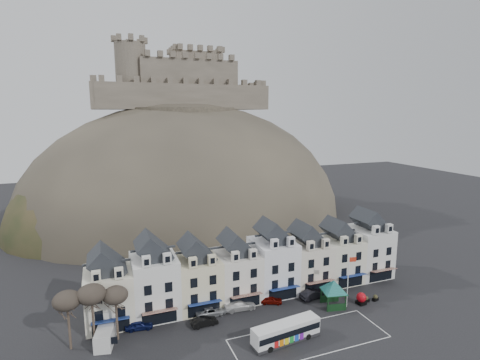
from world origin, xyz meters
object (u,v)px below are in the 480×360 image
bus_shelter (334,286)px  red_buoy (361,298)px  bus (286,331)px  flagpole (349,278)px  car_white (239,305)px  car_charcoal (313,294)px  car_navy (139,325)px  car_silver (211,311)px  car_black (205,322)px  white_van (105,336)px  car_maroon (271,300)px

bus_shelter → red_buoy: bearing=-0.1°
bus_shelter → bus: bearing=-142.1°
flagpole → car_white: flagpole is taller
car_charcoal → car_navy: bearing=79.7°
flagpole → car_charcoal: bearing=130.9°
red_buoy → car_charcoal: red_buoy is taller
flagpole → car_silver: size_ratio=1.77×
car_black → car_navy: bearing=70.7°
flagpole → white_van: bearing=174.6°
car_silver → car_black: bearing=144.5°
bus → car_black: size_ratio=2.57×
white_van → car_white: (20.20, 1.86, -0.37)m
red_buoy → car_maroon: bearing=158.3°
car_charcoal → white_van: bearing=83.2°
car_charcoal → red_buoy: bearing=-133.3°
car_charcoal → bus_shelter: bearing=-163.6°
car_navy → car_maroon: size_ratio=1.05×
red_buoy → car_maroon: 14.91m
car_maroon → car_charcoal: car_charcoal is taller
white_van → car_black: 13.83m
bus_shelter → flagpole: (2.16, -0.86, 1.44)m
flagpole → car_silver: bearing=166.0°
bus_shelter → car_maroon: size_ratio=1.84×
white_van → car_white: bearing=17.1°
bus → white_van: size_ratio=1.90×
car_black → car_silver: bearing=-38.8°
bus → car_navy: bus is taller
car_black → car_charcoal: (19.43, 1.47, 0.13)m
flagpole → car_navy: (-32.39, 5.36, -4.29)m
car_white → car_charcoal: 13.07m
flagpole → car_silver: (-21.46, 5.36, -4.28)m
car_navy → car_charcoal: size_ratio=0.84×
bus → car_white: bus is taller
flagpole → bus: bearing=-160.6°
red_buoy → white_van: size_ratio=0.37×
bus → car_maroon: size_ratio=2.68×
red_buoy → car_maroon: (-13.85, 5.51, -0.36)m
flagpole → red_buoy: bearing=-3.3°
car_white → car_silver: bearing=92.2°
bus_shelter → red_buoy: 5.50m
bus → bus_shelter: bearing=19.7°
bus_shelter → car_silver: (-19.30, 4.50, -2.84)m
red_buoy → car_charcoal: (-6.38, 4.48, -0.22)m
bus → car_charcoal: bearing=36.0°
car_maroon → car_silver: bearing=113.2°
car_navy → car_silver: bearing=-83.4°
white_van → car_navy: 4.99m
red_buoy → car_maroon: size_ratio=0.52×
car_black → car_white: car_white is taller
car_silver → bus: bearing=-143.8°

